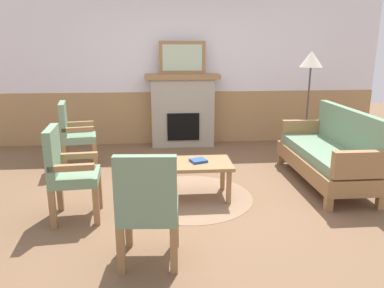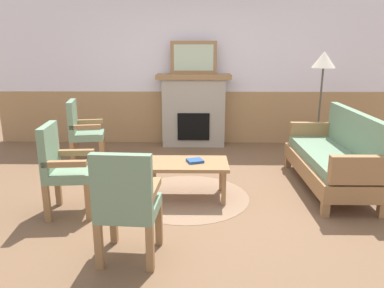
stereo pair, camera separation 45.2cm
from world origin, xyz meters
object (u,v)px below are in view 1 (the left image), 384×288
Objects in this scene: framed_picture at (182,58)px; coffee_table at (191,167)px; armchair_near_fireplace at (67,169)px; couch at (329,154)px; floor_lamp_by_couch at (311,66)px; book_on_table at (198,161)px; fireplace at (183,110)px; armchair_by_window_left at (74,132)px; armchair_front_left at (148,204)px.

framed_picture is 2.69m from coffee_table.
framed_picture is at bearing 64.56° from armchair_near_fireplace.
floor_lamp_by_couch reaches higher than couch.
coffee_table is at bearing -173.75° from book_on_table.
framed_picture reaches higher than book_on_table.
coffee_table is 0.98× the size of armchair_near_fireplace.
book_on_table is (0.04, -2.41, -0.20)m from fireplace.
armchair_by_window_left is 1.00× the size of armchair_front_left.
armchair_by_window_left is (-3.45, 0.95, 0.14)m from couch.
fireplace is at bearing 90.98° from book_on_table.
armchair_by_window_left is at bearing -173.48° from floor_lamp_by_couch.
armchair_near_fireplace is at bearing 132.46° from armchair_front_left.
couch and armchair_by_window_left have the same top height.
couch is 1.74m from floor_lamp_by_couch.
book_on_table is (0.04, -2.41, -1.10)m from framed_picture.
fireplace is 2.43m from coffee_table.
book_on_table reaches higher than coffee_table.
coffee_table is at bearing -140.40° from floor_lamp_by_couch.
couch is 3.58m from armchair_by_window_left.
floor_lamp_by_couch is (1.96, 1.69, 1.00)m from book_on_table.
armchair_near_fireplace is 1.26m from armchair_front_left.
armchair_front_left is at bearing -97.65° from fireplace.
armchair_front_left is at bearing -143.41° from couch.
fireplace is 7.37× the size of book_on_table.
floor_lamp_by_couch is (2.51, 3.07, 0.91)m from armchair_front_left.
framed_picture is 0.48× the size of floor_lamp_by_couch.
armchair_near_fireplace is at bearing -161.50° from coffee_table.
book_on_table is (0.09, 0.01, 0.07)m from coffee_table.
floor_lamp_by_couch reaches higher than coffee_table.
armchair_by_window_left is at bearing 100.27° from armchair_near_fireplace.
armchair_front_left is at bearing -97.65° from framed_picture.
framed_picture is 0.82× the size of armchair_by_window_left.
coffee_table is 0.98× the size of armchair_front_left.
armchair_near_fireplace is 1.00× the size of armchair_by_window_left.
couch is at bearing -15.37° from armchair_by_window_left.
couch is (1.78, -2.08, -1.16)m from framed_picture.
framed_picture is at bearing 34.19° from armchair_by_window_left.
armchair_by_window_left is (-1.67, -1.13, -0.11)m from fireplace.
framed_picture is at bearing 88.79° from coffee_table.
fireplace is 1.33× the size of armchair_near_fireplace.
fireplace is 0.77× the size of floor_lamp_by_couch.
armchair_by_window_left is at bearing -145.81° from fireplace.
floor_lamp_by_couch reaches higher than armchair_by_window_left.
couch and armchair_front_left have the same top height.
armchair_front_left is (-0.51, -3.78, -1.02)m from framed_picture.
armchair_front_left is at bearing -47.54° from armchair_near_fireplace.
armchair_front_left is 4.07m from floor_lamp_by_couch.
fireplace is 2.27m from floor_lamp_by_couch.
fireplace is 3.16m from armchair_near_fireplace.
fireplace reaches higher than book_on_table.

